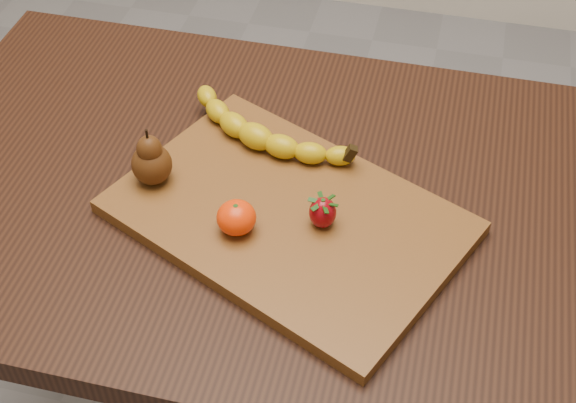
% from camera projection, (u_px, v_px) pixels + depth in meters
% --- Properties ---
extents(table, '(1.00, 0.70, 0.76)m').
position_uv_depth(table, '(240.00, 232.00, 1.21)').
color(table, black).
rests_on(table, ground).
extents(cutting_board, '(0.53, 0.46, 0.02)m').
position_uv_depth(cutting_board, '(288.00, 217.00, 1.08)').
color(cutting_board, brown).
rests_on(cutting_board, table).
extents(banana, '(0.25, 0.14, 0.04)m').
position_uv_depth(banana, '(256.00, 136.00, 1.15)').
color(banana, '#C9A909').
rests_on(banana, cutting_board).
extents(pear, '(0.07, 0.07, 0.09)m').
position_uv_depth(pear, '(150.00, 156.00, 1.09)').
color(pear, '#48250B').
rests_on(pear, cutting_board).
extents(mandarin, '(0.06, 0.06, 0.04)m').
position_uv_depth(mandarin, '(236.00, 218.00, 1.04)').
color(mandarin, '#FF3502').
rests_on(mandarin, cutting_board).
extents(strawberry, '(0.04, 0.04, 0.05)m').
position_uv_depth(strawberry, '(323.00, 212.00, 1.04)').
color(strawberry, maroon).
rests_on(strawberry, cutting_board).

